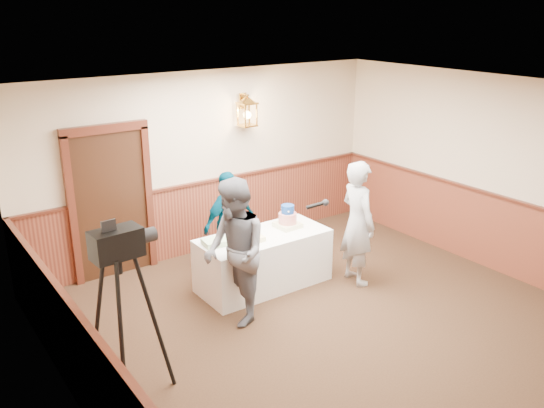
# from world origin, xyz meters

# --- Properties ---
(ground) EXTENTS (7.00, 7.00, 0.00)m
(ground) POSITION_xyz_m (0.00, 0.00, 0.00)
(ground) COLOR #321F13
(ground) RESTS_ON ground
(room_shell) EXTENTS (6.02, 7.02, 2.81)m
(room_shell) POSITION_xyz_m (-0.05, 0.45, 1.52)
(room_shell) COLOR beige
(room_shell) RESTS_ON ground
(display_table) EXTENTS (1.80, 0.80, 0.75)m
(display_table) POSITION_xyz_m (-0.08, 1.90, 0.38)
(display_table) COLOR white
(display_table) RESTS_ON ground
(tiered_cake) EXTENTS (0.32, 0.32, 0.32)m
(tiered_cake) POSITION_xyz_m (0.36, 1.95, 0.88)
(tiered_cake) COLOR beige
(tiered_cake) RESTS_ON display_table
(sheet_cake_yellow) EXTENTS (0.31, 0.24, 0.06)m
(sheet_cake_yellow) POSITION_xyz_m (-0.33, 1.82, 0.78)
(sheet_cake_yellow) COLOR #FDE497
(sheet_cake_yellow) RESTS_ON display_table
(sheet_cake_green) EXTENTS (0.35, 0.29, 0.07)m
(sheet_cake_green) POSITION_xyz_m (-0.77, 1.98, 0.79)
(sheet_cake_green) COLOR #C1EFA9
(sheet_cake_green) RESTS_ON display_table
(interviewer) EXTENTS (1.53, 1.00, 1.80)m
(interviewer) POSITION_xyz_m (-0.88, 1.34, 0.90)
(interviewer) COLOR #5B5D65
(interviewer) RESTS_ON ground
(baker) EXTENTS (0.50, 0.69, 1.75)m
(baker) POSITION_xyz_m (1.05, 1.27, 0.87)
(baker) COLOR #A2A3A7
(baker) RESTS_ON ground
(assistant_p) EXTENTS (0.93, 0.50, 1.52)m
(assistant_p) POSITION_xyz_m (-0.23, 2.54, 0.76)
(assistant_p) COLOR #003850
(assistant_p) RESTS_ON ground
(tv_camera_rig) EXTENTS (0.72, 0.67, 1.83)m
(tv_camera_rig) POSITION_xyz_m (-2.56, 0.57, 0.82)
(tv_camera_rig) COLOR black
(tv_camera_rig) RESTS_ON ground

